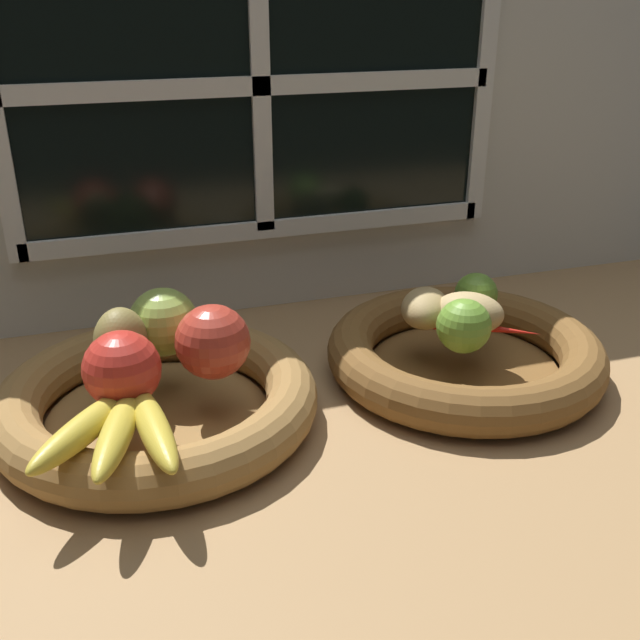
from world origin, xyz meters
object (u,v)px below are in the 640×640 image
(apple_red_right, at_px, (214,344))
(potato_large, at_px, (468,313))
(fruit_bowl_left, at_px, (157,401))
(apple_green_back, at_px, (163,322))
(potato_oblong, at_px, (425,308))
(lime_near, at_px, (464,326))
(chili_pepper, at_px, (485,327))
(lime_far, at_px, (476,294))
(fruit_bowl_right, at_px, (464,354))
(banana_bunch_front, at_px, (120,426))
(apple_red_front, at_px, (122,369))
(pear_brown, at_px, (121,342))

(apple_red_right, relative_size, potato_large, 0.94)
(fruit_bowl_left, xyz_separation_m, apple_green_back, (0.02, 0.05, 0.07))
(potato_oblong, height_order, lime_near, lime_near)
(potato_oblong, distance_m, chili_pepper, 0.07)
(potato_oblong, distance_m, lime_far, 0.07)
(lime_near, distance_m, chili_pepper, 0.06)
(fruit_bowl_right, relative_size, potato_large, 3.99)
(fruit_bowl_left, xyz_separation_m, banana_bunch_front, (-0.04, -0.11, 0.04))
(potato_large, distance_m, potato_oblong, 0.05)
(apple_red_front, xyz_separation_m, potato_oblong, (0.35, 0.08, -0.02))
(banana_bunch_front, xyz_separation_m, potato_oblong, (0.36, 0.14, 0.01))
(pear_brown, height_order, lime_far, pear_brown)
(fruit_bowl_right, bearing_deg, potato_large, -90.00)
(apple_green_back, height_order, chili_pepper, apple_green_back)
(apple_red_front, relative_size, potato_oblong, 0.96)
(apple_green_back, relative_size, lime_near, 1.24)
(fruit_bowl_right, distance_m, apple_red_front, 0.40)
(pear_brown, distance_m, lime_far, 0.43)
(apple_red_right, distance_m, apple_red_front, 0.10)
(apple_green_back, bearing_deg, potato_oblong, -3.81)
(lime_near, xyz_separation_m, chili_pepper, (0.05, 0.03, -0.02))
(fruit_bowl_left, xyz_separation_m, potato_oblong, (0.32, 0.03, 0.05))
(fruit_bowl_right, height_order, chili_pepper, chili_pepper)
(potato_large, bearing_deg, lime_near, -123.69)
(fruit_bowl_left, height_order, potato_large, potato_large)
(lime_near, bearing_deg, lime_far, 54.16)
(apple_red_front, bearing_deg, fruit_bowl_left, 54.66)
(apple_red_right, bearing_deg, banana_bunch_front, -138.86)
(fruit_bowl_right, relative_size, banana_bunch_front, 2.00)
(banana_bunch_front, relative_size, chili_pepper, 1.34)
(apple_red_front, xyz_separation_m, potato_large, (0.39, 0.05, -0.01))
(fruit_bowl_right, height_order, lime_near, lime_near)
(apple_red_front, bearing_deg, lime_far, 11.73)
(apple_red_front, xyz_separation_m, apple_green_back, (0.05, 0.10, 0.00))
(fruit_bowl_left, distance_m, pear_brown, 0.07)
(potato_large, height_order, chili_pepper, potato_large)
(chili_pepper, bearing_deg, apple_green_back, -156.05)
(fruit_bowl_left, relative_size, potato_large, 4.13)
(lime_near, bearing_deg, apple_green_back, 163.29)
(lime_far, bearing_deg, apple_red_right, -169.33)
(lime_far, bearing_deg, banana_bunch_front, -160.82)
(potato_large, bearing_deg, pear_brown, 177.28)
(apple_red_front, height_order, potato_large, apple_red_front)
(apple_green_back, bearing_deg, lime_far, -1.25)
(fruit_bowl_left, height_order, apple_red_front, apple_red_front)
(fruit_bowl_left, distance_m, lime_far, 0.40)
(apple_red_front, height_order, chili_pepper, apple_red_front)
(fruit_bowl_left, distance_m, apple_red_right, 0.09)
(apple_red_front, bearing_deg, apple_red_right, 15.45)
(apple_green_back, relative_size, potato_large, 0.92)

